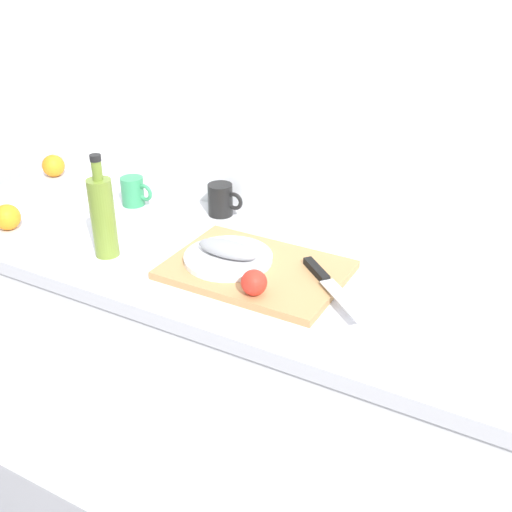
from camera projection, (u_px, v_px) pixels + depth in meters
The scene contains 13 objects.
ground_plane at pixel (245, 500), 2.02m from camera, with size 12.00×12.00×0.00m, color slate.
back_wall at pixel (299, 103), 1.68m from camera, with size 3.20×0.05×2.50m, color white.
kitchen_counter at pixel (243, 395), 1.81m from camera, with size 2.00×0.60×0.90m.
cutting_board at pixel (256, 270), 1.54m from camera, with size 0.44×0.31×0.02m, color tan.
white_plate at pixel (228, 258), 1.56m from camera, with size 0.23×0.23×0.01m, color white.
fish_fillet at pixel (228, 249), 1.55m from camera, with size 0.17×0.07×0.04m, color gray.
chef_knife at pixel (326, 280), 1.46m from camera, with size 0.24×0.21×0.02m.
tomato_0 at pixel (254, 283), 1.41m from camera, with size 0.06×0.06×0.06m, color red.
olive_oil_bottle at pixel (103, 216), 1.58m from camera, with size 0.06×0.06×0.28m.
coffee_mug_1 at pixel (221, 200), 1.84m from camera, with size 0.12×0.08×0.10m.
coffee_mug_2 at pixel (133, 191), 1.91m from camera, with size 0.11×0.07×0.09m.
orange_0 at pixel (53, 166), 2.14m from camera, with size 0.08×0.08×0.08m, color orange.
orange_1 at pixel (7, 217), 1.76m from camera, with size 0.08×0.08×0.08m, color orange.
Camera 1 is at (0.71, -1.20, 1.67)m, focal length 42.72 mm.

